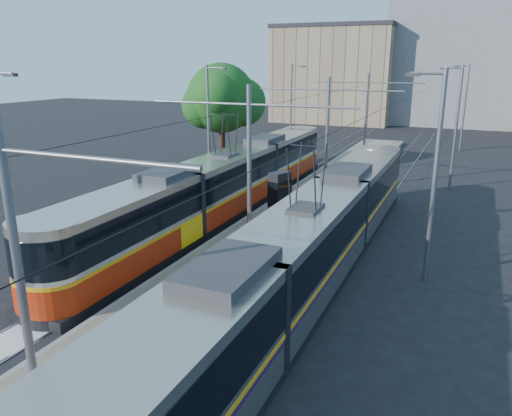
% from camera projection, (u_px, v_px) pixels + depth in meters
% --- Properties ---
extents(ground, '(160.00, 160.00, 0.00)m').
position_uv_depth(ground, '(142.00, 339.00, 15.32)').
color(ground, black).
rests_on(ground, ground).
extents(platform, '(4.00, 50.00, 0.30)m').
position_uv_depth(platform, '(311.00, 200.00, 30.21)').
color(platform, gray).
rests_on(platform, ground).
extents(tactile_strip_left, '(0.70, 50.00, 0.01)m').
position_uv_depth(tactile_strip_left, '(288.00, 195.00, 30.73)').
color(tactile_strip_left, gray).
rests_on(tactile_strip_left, platform).
extents(tactile_strip_right, '(0.70, 50.00, 0.01)m').
position_uv_depth(tactile_strip_right, '(334.00, 200.00, 29.61)').
color(tactile_strip_right, gray).
rests_on(tactile_strip_right, platform).
extents(rails, '(8.71, 70.00, 0.03)m').
position_uv_depth(rails, '(311.00, 202.00, 30.25)').
color(rails, gray).
rests_on(rails, ground).
extents(tram_left, '(2.43, 27.65, 5.50)m').
position_uv_depth(tram_left, '(226.00, 184.00, 27.46)').
color(tram_left, black).
rests_on(tram_left, ground).
extents(tram_right, '(2.43, 29.72, 5.50)m').
position_uv_depth(tram_right, '(304.00, 248.00, 17.60)').
color(tram_right, black).
rests_on(tram_right, ground).
extents(catenary, '(9.20, 70.00, 7.00)m').
position_uv_depth(catenary, '(297.00, 133.00, 26.48)').
color(catenary, slate).
rests_on(catenary, platform).
extents(street_lamps, '(15.18, 38.22, 8.00)m').
position_uv_depth(street_lamps, '(331.00, 125.00, 32.59)').
color(street_lamps, slate).
rests_on(street_lamps, ground).
extents(shelter, '(1.03, 1.29, 2.50)m').
position_uv_depth(shelter, '(280.00, 195.00, 25.66)').
color(shelter, black).
rests_on(shelter, platform).
extents(tree, '(5.60, 5.18, 8.14)m').
position_uv_depth(tree, '(227.00, 99.00, 36.77)').
color(tree, '#382314').
rests_on(tree, ground).
extents(building_left, '(16.32, 12.24, 12.98)m').
position_uv_depth(building_left, '(337.00, 74.00, 70.04)').
color(building_left, gray).
rests_on(building_left, ground).
extents(building_centre, '(18.36, 14.28, 17.63)m').
position_uv_depth(building_centre, '(463.00, 57.00, 66.73)').
color(building_centre, gray).
rests_on(building_centre, ground).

